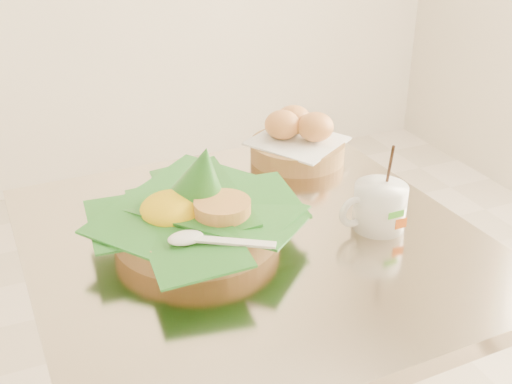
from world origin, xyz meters
name	(u,v)px	position (x,y,z in m)	size (l,w,h in m)	color
cafe_table	(254,345)	(0.11, -0.06, 0.53)	(0.72, 0.72, 0.75)	gray
rice_basket	(196,211)	(0.03, -0.01, 0.79)	(0.34, 0.34, 0.17)	#A88648
bread_basket	(297,140)	(0.31, 0.20, 0.79)	(0.22, 0.22, 0.10)	#A88648
coffee_mug	(379,206)	(0.31, -0.11, 0.79)	(0.12, 0.09, 0.15)	white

